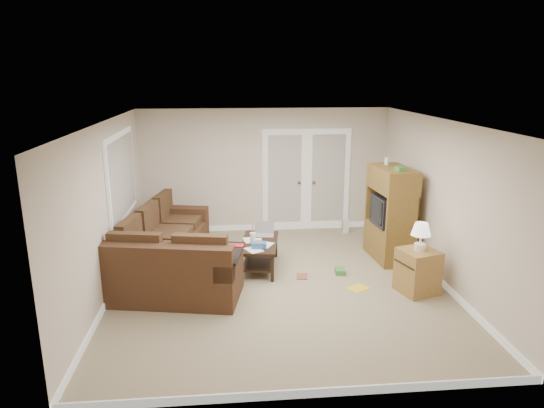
{
  "coord_description": "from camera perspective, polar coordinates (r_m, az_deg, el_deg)",
  "views": [
    {
      "loc": [
        -0.75,
        -6.89,
        3.16
      ],
      "look_at": [
        -0.04,
        0.7,
        1.1
      ],
      "focal_mm": 32.0,
      "sensor_mm": 36.0,
      "label": 1
    }
  ],
  "objects": [
    {
      "name": "tv_armoire",
      "position": [
        8.62,
        13.76,
        -1.08
      ],
      "size": [
        0.64,
        1.05,
        1.74
      ],
      "rotation": [
        0.0,
        0.0,
        0.08
      ],
      "color": "brown",
      "rests_on": "floor"
    },
    {
      "name": "floor_greenbox",
      "position": [
        8.05,
        8.01,
        -7.82
      ],
      "size": [
        0.17,
        0.22,
        0.08
      ],
      "primitive_type": "cube",
      "rotation": [
        0.0,
        0.0,
        -0.09
      ],
      "color": "#3D863C",
      "rests_on": "floor"
    },
    {
      "name": "wall_right",
      "position": [
        7.85,
        19.31,
        0.19
      ],
      "size": [
        0.02,
        5.5,
        2.5
      ],
      "primitive_type": "cube",
      "color": "beige",
      "rests_on": "floor"
    },
    {
      "name": "french_doors",
      "position": [
        9.97,
        4.05,
        2.78
      ],
      "size": [
        1.8,
        0.05,
        2.13
      ],
      "color": "white",
      "rests_on": "floor"
    },
    {
      "name": "wall_back",
      "position": [
        9.85,
        -0.85,
        3.95
      ],
      "size": [
        5.0,
        0.02,
        2.5
      ],
      "primitive_type": "cube",
      "color": "beige",
      "rests_on": "floor"
    },
    {
      "name": "wall_left",
      "position": [
        7.36,
        -18.88,
        -0.74
      ],
      "size": [
        0.02,
        5.5,
        2.5
      ],
      "primitive_type": "cube",
      "color": "beige",
      "rests_on": "floor"
    },
    {
      "name": "wall_front",
      "position": [
        4.62,
        4.55,
        -9.32
      ],
      "size": [
        5.0,
        0.02,
        2.5
      ],
      "primitive_type": "cube",
      "color": "beige",
      "rests_on": "floor"
    },
    {
      "name": "floor_book",
      "position": [
        7.87,
        2.93,
        -8.48
      ],
      "size": [
        0.2,
        0.26,
        0.02
      ],
      "primitive_type": "imported",
      "rotation": [
        0.0,
        0.0,
        -0.17
      ],
      "color": "brown",
      "rests_on": "floor"
    },
    {
      "name": "floor",
      "position": [
        7.62,
        0.82,
        -9.38
      ],
      "size": [
        5.5,
        5.5,
        0.0
      ],
      "primitive_type": "plane",
      "color": "tan",
      "rests_on": "ground"
    },
    {
      "name": "side_cabinet",
      "position": [
        7.52,
        16.8,
        -7.17
      ],
      "size": [
        0.63,
        0.63,
        1.08
      ],
      "rotation": [
        0.0,
        0.0,
        0.3
      ],
      "color": "olive",
      "rests_on": "floor"
    },
    {
      "name": "window_left",
      "position": [
        8.23,
        -17.26,
        3.17
      ],
      "size": [
        0.05,
        1.92,
        1.42
      ],
      "color": "white",
      "rests_on": "wall_left"
    },
    {
      "name": "space_heater",
      "position": [
        10.03,
        8.63,
        -2.52
      ],
      "size": [
        0.12,
        0.1,
        0.3
      ],
      "primitive_type": "cube",
      "rotation": [
        0.0,
        0.0,
        0.01
      ],
      "color": "white",
      "rests_on": "floor"
    },
    {
      "name": "coffee_table",
      "position": [
        8.12,
        -1.45,
        -5.81
      ],
      "size": [
        0.74,
        1.22,
        0.78
      ],
      "rotation": [
        0.0,
        0.0,
        -0.15
      ],
      "color": "black",
      "rests_on": "floor"
    },
    {
      "name": "baseboards",
      "position": [
        7.59,
        0.82,
        -9.04
      ],
      "size": [
        5.0,
        5.5,
        0.1
      ],
      "primitive_type": null,
      "color": "white",
      "rests_on": "floor"
    },
    {
      "name": "ceiling",
      "position": [
        6.96,
        0.9,
        9.69
      ],
      "size": [
        5.0,
        5.5,
        0.02
      ],
      "primitive_type": "cube",
      "color": "silver",
      "rests_on": "wall_back"
    },
    {
      "name": "sectional_sofa",
      "position": [
        7.91,
        -12.27,
        -5.95
      ],
      "size": [
        2.14,
        3.3,
        0.92
      ],
      "rotation": [
        0.0,
        0.0,
        -0.19
      ],
      "color": "#492D1C",
      "rests_on": "floor"
    },
    {
      "name": "floor_magazine",
      "position": [
        7.58,
        10.13,
        -9.73
      ],
      "size": [
        0.39,
        0.36,
        0.01
      ],
      "primitive_type": "cube",
      "rotation": [
        0.0,
        0.0,
        0.51
      ],
      "color": "yellow",
      "rests_on": "floor"
    }
  ]
}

